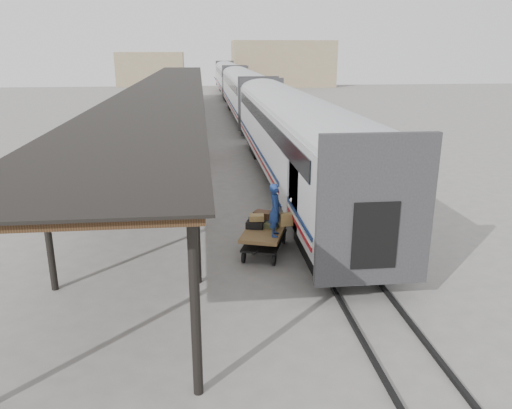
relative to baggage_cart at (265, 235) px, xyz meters
The scene contains 11 objects.
ground 1.09m from the baggage_cart, behind, with size 160.00×160.00×0.00m, color slate.
train 33.92m from the baggage_cart, 86.08° to the left, with size 3.45×76.01×4.01m.
canopy 24.59m from the baggage_cart, 100.12° to the left, with size 4.90×64.30×4.15m.
rails 34.07m from the baggage_cart, 86.10° to the left, with size 1.54×150.00×0.12m.
building_far 79.15m from the baggage_cart, 80.45° to the left, with size 18.00×10.00×8.00m, color tan.
building_left 82.73m from the baggage_cart, 97.56° to the left, with size 12.00×8.00×6.00m, color tan.
baggage_cart is the anchor object (origin of this frame).
suitcase_stack 0.57m from the baggage_cart, 89.48° to the left, with size 1.47×1.18×0.43m.
luggage_tug 15.10m from the baggage_cart, 99.55° to the left, with size 1.12×1.71×1.45m.
porter 1.28m from the baggage_cart, 68.96° to the right, with size 0.63×0.41×1.72m, color navy.
pedestrian 18.61m from the baggage_cart, 98.93° to the left, with size 1.13×0.47×1.94m, color black.
Camera 1 is at (-1.13, -15.51, 6.61)m, focal length 35.00 mm.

